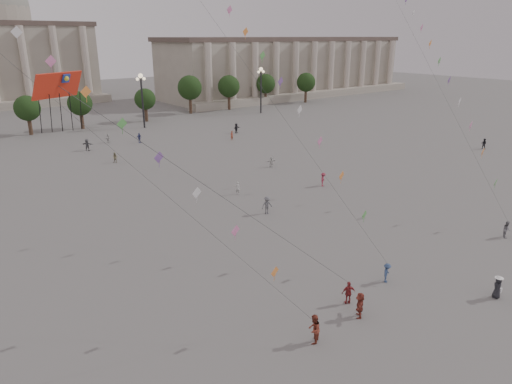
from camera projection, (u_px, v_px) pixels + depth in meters
ground at (383, 309)px, 31.04m from camera, size 360.00×360.00×0.00m
hall_east at (289, 67)px, 141.94m from camera, size 84.00×26.22×17.20m
tree_row at (52, 103)px, 87.50m from camera, size 137.12×5.12×8.00m
lamp_post_mid_east at (142, 91)px, 89.60m from camera, size 2.00×0.90×10.65m
lamp_post_far_east at (261, 82)px, 107.03m from camera, size 2.00×0.90×10.65m
person_crowd_0 at (139, 138)px, 78.76m from camera, size 1.09×0.71×1.72m
person_crowd_4 at (108, 138)px, 78.86m from camera, size 1.33×1.26×1.50m
person_crowd_6 at (267, 205)px, 47.27m from camera, size 1.34×0.92×1.91m
person_crowd_7 at (271, 162)px, 64.23m from camera, size 1.50×0.86×1.54m
person_crowd_8 at (323, 179)px, 56.02m from camera, size 1.27×1.15×1.71m
person_crowd_9 at (236, 128)px, 86.64m from camera, size 1.80×1.13×1.85m
person_crowd_12 at (87, 145)px, 73.34m from camera, size 1.64×1.68×1.92m
person_crowd_13 at (237, 188)px, 53.20m from camera, size 0.67×0.60×1.54m
person_crowd_15 at (484, 144)px, 74.54m from camera, size 0.85×0.98×1.72m
person_crowd_20 at (232, 136)px, 80.84m from camera, size 0.62×0.43×1.64m
person_crowd_21 at (115, 158)px, 66.41m from camera, size 0.95×0.92×1.54m
tourist_0 at (349, 293)px, 31.39m from camera, size 1.07×0.82×1.69m
tourist_2 at (360, 305)px, 29.88m from camera, size 1.59×1.45×1.77m
kite_flyer_0 at (314, 329)px, 27.32m from camera, size 1.16×1.09×1.89m
kite_flyer_1 at (387, 273)px, 34.16m from camera, size 1.14×0.94×1.53m
kite_flyer_2 at (507, 229)px, 41.81m from camera, size 0.96×0.91×1.56m
hat_person at (498, 287)px, 32.09m from camera, size 0.95×0.82×1.69m
dragon_kite at (66, 106)px, 18.60m from camera, size 9.48×1.63×21.97m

